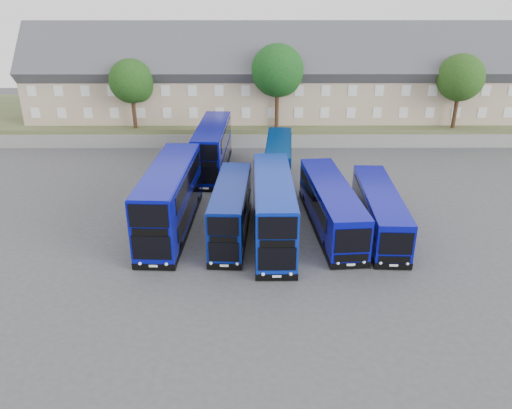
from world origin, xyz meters
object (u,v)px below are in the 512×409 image
Objects in this scene: dd_front_mid at (231,212)px; coach_east_a at (331,207)px; tree_west at (133,83)px; tree_mid at (279,72)px; dd_front_left at (170,200)px; tree_east at (461,79)px; tree_far at (489,67)px.

dd_front_mid reaches higher than coach_east_a.
tree_mid reaches higher than tree_west.
dd_front_left is 0.98× the size of coach_east_a.
dd_front_mid is 1.09× the size of tree_mid.
tree_east is at bearing 47.16° from coach_east_a.
coach_east_a is 23.10m from tree_mid.
dd_front_mid is 7.50m from coach_east_a.
tree_mid is at bearing 1.79° from tree_west.
dd_front_mid is 33.85m from tree_east.
tree_east reaches higher than coach_east_a.
tree_far is (6.00, 7.00, 0.34)m from tree_east.
tree_far is (34.89, 28.73, 5.34)m from dd_front_left.
tree_mid is (4.38, 23.35, 6.13)m from dd_front_mid.
tree_far reaches higher than tree_east.
tree_east is (17.01, 21.50, 5.72)m from coach_east_a.
tree_far is at bearing 9.46° from tree_west.
dd_front_mid is at bearing -174.12° from coach_east_a.
dd_front_left is at bearing 176.63° from coach_east_a.
dd_front_left is 23.34m from tree_west.
tree_mid reaches higher than coach_east_a.
tree_west is at bearing 110.80° from dd_front_left.
coach_east_a is at bearing -82.25° from tree_mid.
tree_mid is 26.80m from tree_far.
tree_mid is 20.02m from tree_east.
tree_west is 0.94× the size of tree_east.
dd_front_mid is at bearing -136.85° from tree_east.
tree_east reaches higher than dd_front_mid.
tree_east is at bearing -1.43° from tree_mid.
dd_front_mid is 0.79× the size of coach_east_a.
coach_east_a is 1.38× the size of tree_mid.
tree_east reaches higher than dd_front_left.
tree_west is at bearing 126.96° from coach_east_a.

